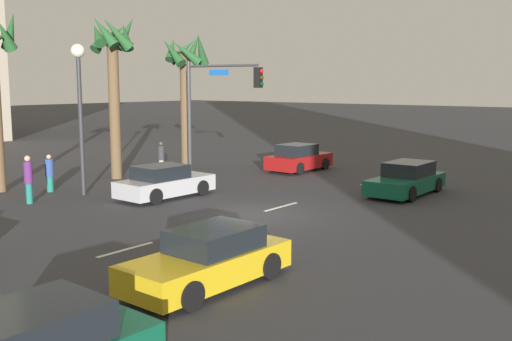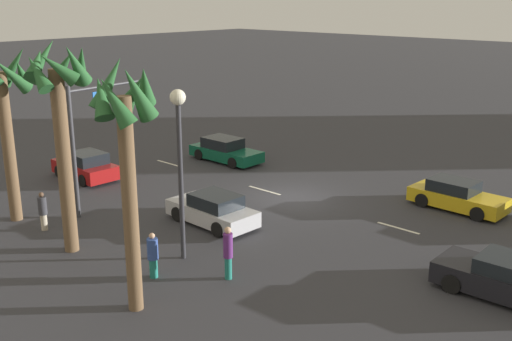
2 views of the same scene
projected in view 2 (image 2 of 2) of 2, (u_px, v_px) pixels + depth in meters
ground_plane at (291, 198)px, 28.88m from camera, size 220.00×220.00×0.00m
lane_stripe_2 at (398, 228)px, 25.12m from camera, size 1.96×0.14×0.01m
lane_stripe_3 at (264, 190)px, 29.98m from camera, size 2.06×0.14×0.01m
lane_stripe_4 at (169, 164)px, 34.77m from camera, size 2.14×0.14×0.01m
car_0 at (213, 210)px, 25.42m from camera, size 4.17×1.94×1.36m
car_1 at (457, 196)px, 27.21m from camera, size 4.27×1.88×1.34m
car_2 at (504, 278)px, 19.26m from camera, size 4.21×2.05×1.36m
car_4 at (86, 166)px, 31.77m from camera, size 3.94×1.99×1.45m
car_5 at (225, 151)px, 35.19m from camera, size 4.50×1.92×1.37m
traffic_signal at (99, 124)px, 26.50m from camera, size 0.81×4.38×5.76m
streetlamp at (179, 143)px, 21.06m from camera, size 0.56×0.56×6.25m
pedestrian_0 at (43, 210)px, 24.69m from camera, size 0.37×0.37×1.64m
pedestrian_1 at (153, 254)px, 20.51m from camera, size 0.51×0.51×1.63m
pedestrian_2 at (228, 251)px, 20.35m from camera, size 0.39×0.39×1.89m
palm_tree_0 at (126, 134)px, 17.11m from camera, size 2.28×2.25×7.74m
palm_tree_1 at (60, 103)px, 21.40m from camera, size 2.47×2.51×7.96m
palm_tree_2 at (4, 97)px, 24.65m from camera, size 2.77×2.91×7.42m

